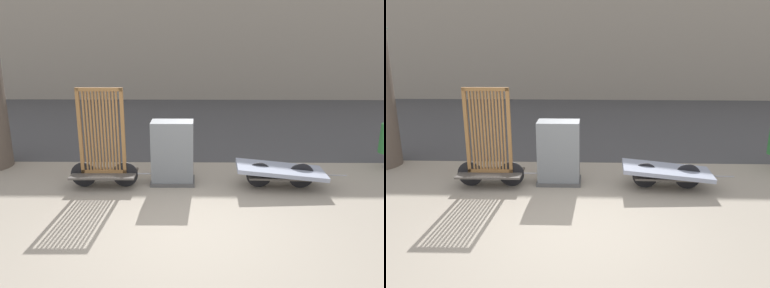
# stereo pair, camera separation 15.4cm
# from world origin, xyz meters

# --- Properties ---
(ground_plane) EXTENTS (60.00, 60.00, 0.00)m
(ground_plane) POSITION_xyz_m (0.00, 0.00, 0.00)
(ground_plane) COLOR gray
(road_strip) EXTENTS (56.00, 10.04, 0.01)m
(road_strip) POSITION_xyz_m (0.00, 8.51, 0.00)
(road_strip) COLOR #424244
(road_strip) RESTS_ON ground_plane
(building_facade) EXTENTS (48.00, 4.00, 9.94)m
(building_facade) POSITION_xyz_m (0.00, 15.54, 4.97)
(building_facade) COLOR #9E9384
(building_facade) RESTS_ON ground_plane
(bike_cart_with_bedframe) EXTENTS (2.07, 0.68, 2.09)m
(bike_cart_with_bedframe) POSITION_xyz_m (-1.84, 1.87, 0.75)
(bike_cart_with_bedframe) COLOR #4C4742
(bike_cart_with_bedframe) RESTS_ON ground_plane
(bike_cart_with_mattress) EXTENTS (2.30, 0.88, 0.53)m
(bike_cart_with_mattress) POSITION_xyz_m (1.85, 1.87, 0.36)
(bike_cart_with_mattress) COLOR #4C4742
(bike_cart_with_mattress) RESTS_ON ground_plane
(utility_cabinet) EXTENTS (0.94, 0.58, 1.37)m
(utility_cabinet) POSITION_xyz_m (-0.42, 2.10, 0.64)
(utility_cabinet) COLOR #4C4C4C
(utility_cabinet) RESTS_ON ground_plane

